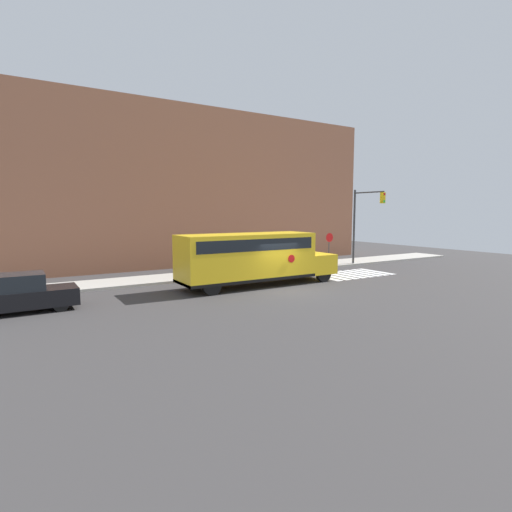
# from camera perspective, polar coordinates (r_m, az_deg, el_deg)

# --- Properties ---
(ground_plane) EXTENTS (60.00, 60.00, 0.00)m
(ground_plane) POSITION_cam_1_polar(r_m,az_deg,el_deg) (22.00, 4.11, -4.80)
(ground_plane) COLOR #3A3838
(sidewalk_strip) EXTENTS (44.00, 3.00, 0.15)m
(sidewalk_strip) POSITION_cam_1_polar(r_m,az_deg,el_deg) (27.45, -3.83, -2.41)
(sidewalk_strip) COLOR #B2ADA3
(sidewalk_strip) RESTS_ON ground
(building_backdrop) EXTENTS (32.00, 4.00, 12.25)m
(building_backdrop) POSITION_cam_1_polar(r_m,az_deg,el_deg) (33.08, -9.23, 9.52)
(building_backdrop) COLOR #935B42
(building_backdrop) RESTS_ON ground
(crosswalk_stripes) EXTENTS (5.40, 3.20, 0.01)m
(crosswalk_stripes) POSITION_cam_1_polar(r_m,az_deg,el_deg) (27.99, 13.42, -2.55)
(crosswalk_stripes) COLOR white
(crosswalk_stripes) RESTS_ON ground
(school_bus) EXTENTS (9.66, 2.57, 3.02)m
(school_bus) POSITION_cam_1_polar(r_m,az_deg,el_deg) (22.71, -0.47, -0.02)
(school_bus) COLOR yellow
(school_bus) RESTS_ON ground
(parked_car) EXTENTS (4.55, 1.78, 1.65)m
(parked_car) POSITION_cam_1_polar(r_m,az_deg,el_deg) (19.65, -31.04, -4.67)
(parked_car) COLOR black
(parked_car) RESTS_ON ground
(stop_sign) EXTENTS (0.67, 0.10, 2.64)m
(stop_sign) POSITION_cam_1_polar(r_m,az_deg,el_deg) (30.80, 10.41, 1.56)
(stop_sign) COLOR #38383A
(stop_sign) RESTS_ON ground
(traffic_light) EXTENTS (0.28, 3.01, 5.95)m
(traffic_light) POSITION_cam_1_polar(r_m,az_deg,el_deg) (31.96, 15.02, 5.50)
(traffic_light) COLOR #38383A
(traffic_light) RESTS_ON ground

